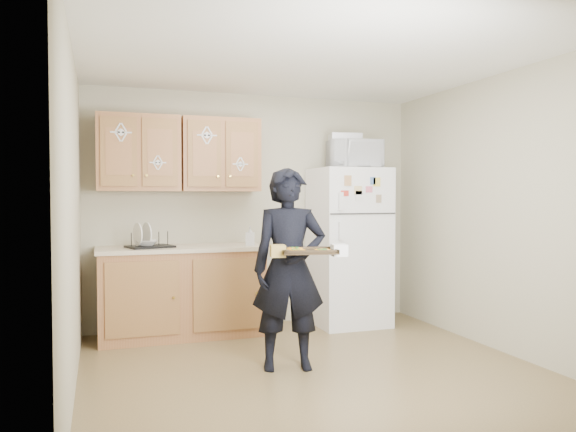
{
  "coord_description": "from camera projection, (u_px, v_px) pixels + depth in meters",
  "views": [
    {
      "loc": [
        -1.62,
        -4.13,
        1.4
      ],
      "look_at": [
        -0.08,
        0.45,
        1.23
      ],
      "focal_mm": 35.0,
      "sensor_mm": 36.0,
      "label": 1
    }
  ],
  "objects": [
    {
      "name": "wall_back",
      "position": [
        255.0,
        210.0,
        6.14
      ],
      "size": [
        3.6,
        0.04,
        2.5
      ],
      "primitive_type": "cube",
      "color": "#B3AD91",
      "rests_on": "floor"
    },
    {
      "name": "ceiling",
      "position": [
        316.0,
        56.0,
        4.39
      ],
      "size": [
        3.6,
        3.6,
        0.0
      ],
      "primitive_type": "plane",
      "color": "white",
      "rests_on": "wall_back"
    },
    {
      "name": "upper_cab_left",
      "position": [
        138.0,
        153.0,
        5.55
      ],
      "size": [
        0.8,
        0.33,
        0.75
      ],
      "primitive_type": "cube",
      "color": "#975934",
      "rests_on": "wall_back"
    },
    {
      "name": "wall_left",
      "position": [
        72.0,
        218.0,
        3.86
      ],
      "size": [
        0.04,
        3.6,
        2.5
      ],
      "primitive_type": "cube",
      "color": "#B3AD91",
      "rests_on": "floor"
    },
    {
      "name": "countertop",
      "position": [
        182.0,
        248.0,
        5.58
      ],
      "size": [
        1.64,
        0.64,
        0.04
      ],
      "primitive_type": "cube",
      "color": "beige",
      "rests_on": "base_cabinet"
    },
    {
      "name": "dish_rack",
      "position": [
        150.0,
        239.0,
        5.45
      ],
      "size": [
        0.49,
        0.42,
        0.16
      ],
      "primitive_type": "cube",
      "rotation": [
        0.0,
        0.0,
        0.31
      ],
      "color": "black",
      "rests_on": "countertop"
    },
    {
      "name": "refrigerator",
      "position": [
        349.0,
        247.0,
        6.11
      ],
      "size": [
        0.75,
        0.7,
        1.7
      ],
      "primitive_type": "cube",
      "color": "white",
      "rests_on": "floor"
    },
    {
      "name": "microwave",
      "position": [
        354.0,
        154.0,
        6.04
      ],
      "size": [
        0.59,
        0.43,
        0.3
      ],
      "primitive_type": "imported",
      "rotation": [
        0.0,
        0.0,
        -0.12
      ],
      "color": "white",
      "rests_on": "refrigerator"
    },
    {
      "name": "soap_bottle",
      "position": [
        250.0,
        236.0,
        5.69
      ],
      "size": [
        0.11,
        0.11,
        0.19
      ],
      "primitive_type": "imported",
      "rotation": [
        0.0,
        0.0,
        -0.32
      ],
      "color": "white",
      "rests_on": "countertop"
    },
    {
      "name": "base_cabinet",
      "position": [
        182.0,
        293.0,
        5.6
      ],
      "size": [
        1.6,
        0.6,
        0.86
      ],
      "primitive_type": "cube",
      "color": "#975934",
      "rests_on": "floor"
    },
    {
      "name": "wall_front",
      "position": [
        450.0,
        227.0,
        2.73
      ],
      "size": [
        3.6,
        0.04,
        2.5
      ],
      "primitive_type": "cube",
      "color": "#B3AD91",
      "rests_on": "floor"
    },
    {
      "name": "baking_tray",
      "position": [
        309.0,
        252.0,
        4.26
      ],
      "size": [
        0.46,
        0.38,
        0.04
      ],
      "primitive_type": "cube",
      "rotation": [
        0.0,
        0.0,
        -0.19
      ],
      "color": "black",
      "rests_on": "person"
    },
    {
      "name": "wall_right",
      "position": [
        503.0,
        213.0,
        5.01
      ],
      "size": [
        0.04,
        3.6,
        2.5
      ],
      "primitive_type": "cube",
      "color": "#B3AD91",
      "rests_on": "floor"
    },
    {
      "name": "person",
      "position": [
        289.0,
        269.0,
        4.53
      ],
      "size": [
        0.66,
        0.5,
        1.63
      ],
      "primitive_type": "imported",
      "rotation": [
        0.0,
        0.0,
        -0.19
      ],
      "color": "black",
      "rests_on": "floor"
    },
    {
      "name": "pizza_front_left",
      "position": [
        297.0,
        251.0,
        4.18
      ],
      "size": [
        0.14,
        0.14,
        0.02
      ],
      "primitive_type": "cylinder",
      "color": "#F7A71F",
      "rests_on": "baking_tray"
    },
    {
      "name": "pizza_front_right",
      "position": [
        323.0,
        250.0,
        4.2
      ],
      "size": [
        0.14,
        0.14,
        0.02
      ],
      "primitive_type": "cylinder",
      "color": "#F7A71F",
      "rests_on": "baking_tray"
    },
    {
      "name": "foil_pan",
      "position": [
        345.0,
        137.0,
        6.03
      ],
      "size": [
        0.37,
        0.29,
        0.07
      ],
      "primitive_type": "cube",
      "rotation": [
        0.0,
        0.0,
        -0.2
      ],
      "color": "silver",
      "rests_on": "microwave"
    },
    {
      "name": "floor",
      "position": [
        315.0,
        371.0,
        4.48
      ],
      "size": [
        3.6,
        3.6,
        0.0
      ],
      "primitive_type": "plane",
      "color": "brown",
      "rests_on": "ground"
    },
    {
      "name": "pizza_back_left",
      "position": [
        295.0,
        249.0,
        4.32
      ],
      "size": [
        0.14,
        0.14,
        0.02
      ],
      "primitive_type": "cylinder",
      "color": "#F7A71F",
      "rests_on": "baking_tray"
    },
    {
      "name": "cereal_box",
      "position": [
        380.0,
        303.0,
        6.52
      ],
      "size": [
        0.2,
        0.07,
        0.32
      ],
      "primitive_type": "cube",
      "color": "#E2C04F",
      "rests_on": "floor"
    },
    {
      "name": "bowl",
      "position": [
        147.0,
        243.0,
        5.44
      ],
      "size": [
        0.25,
        0.25,
        0.05
      ],
      "primitive_type": "imported",
      "rotation": [
        0.0,
        0.0,
        -0.16
      ],
      "color": "silver",
      "rests_on": "dish_rack"
    },
    {
      "name": "upper_cab_right",
      "position": [
        220.0,
        155.0,
        5.81
      ],
      "size": [
        0.8,
        0.33,
        0.75
      ],
      "primitive_type": "cube",
      "color": "#975934",
      "rests_on": "wall_back"
    }
  ]
}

